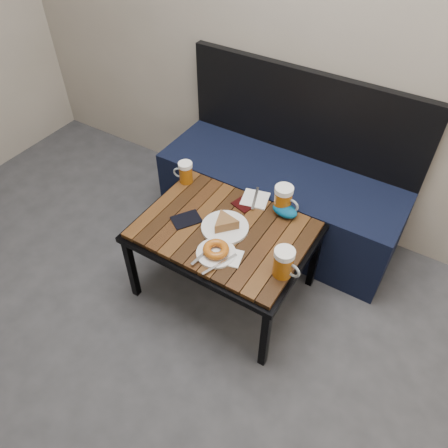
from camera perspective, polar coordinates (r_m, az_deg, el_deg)
The scene contains 12 objects.
bench at distance 2.61m, azimuth 7.45°, elevation 3.99°, with size 1.40×0.50×0.95m.
cafe_table at distance 2.13m, azimuth 0.00°, elevation -1.38°, with size 0.84×0.62×0.47m.
beer_mug_left at distance 2.33m, azimuth -5.08°, elevation 6.75°, with size 0.11×0.09×0.12m.
beer_mug_centre at distance 2.16m, azimuth 7.78°, elevation 3.21°, with size 0.14×0.09×0.15m.
beer_mug_right at distance 1.87m, azimuth 7.84°, elevation -5.05°, with size 0.14×0.10×0.14m.
plate_pie at distance 2.08m, azimuth 0.12°, elevation -0.10°, with size 0.23×0.23×0.06m.
plate_bagel at distance 1.97m, azimuth -1.06°, elevation -3.56°, with size 0.18×0.23×0.05m.
napkin_left at distance 2.25m, azimuth 4.09°, elevation 3.28°, with size 0.16×0.17×0.01m.
napkin_right at distance 1.97m, azimuth 0.54°, elevation -4.30°, with size 0.14×0.13×0.01m.
passport_navy at distance 2.14m, azimuth -4.94°, elevation 0.58°, with size 0.10×0.14×0.01m, color black.
passport_burgundy at distance 2.23m, azimuth 3.08°, elevation 2.89°, with size 0.10×0.14×0.01m, color black.
knit_pouch at distance 2.17m, azimuth 7.96°, elevation 1.79°, with size 0.13×0.09×0.06m, color navy.
Camera 1 is at (0.78, -0.09, 1.96)m, focal length 35.00 mm.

